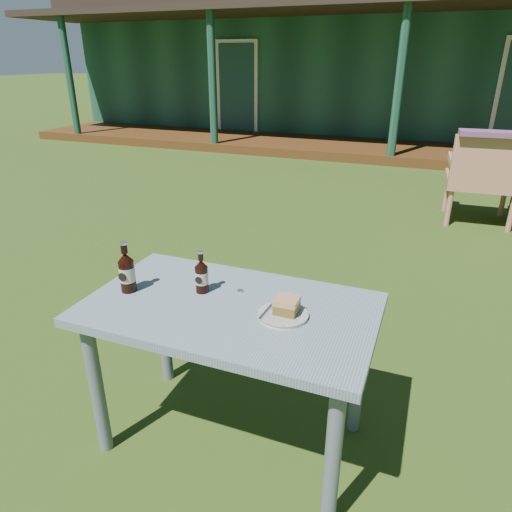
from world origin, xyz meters
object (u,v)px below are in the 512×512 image
at_px(cola_bottle_near, 202,276).
at_px(cola_bottle_far, 127,272).
at_px(armchair_left, 484,174).
at_px(plate, 283,314).
at_px(cafe_table, 230,326).
at_px(cake_slice, 287,305).

height_order(cola_bottle_near, cola_bottle_far, cola_bottle_far).
distance_m(cola_bottle_far, armchair_left, 4.15).
bearing_deg(plate, cola_bottle_near, 170.21).
distance_m(cafe_table, plate, 0.26).
bearing_deg(cafe_table, cola_bottle_near, 157.74).
relative_size(cola_bottle_near, armchair_left, 0.20).
bearing_deg(armchair_left, cafe_table, -107.75).
xyz_separation_m(cafe_table, armchair_left, (1.20, 3.75, -0.08)).
bearing_deg(armchair_left, plate, -104.45).
relative_size(plate, armchair_left, 0.21).
bearing_deg(cola_bottle_near, plate, -9.79).
xyz_separation_m(cafe_table, cola_bottle_near, (-0.16, 0.07, 0.18)).
relative_size(cafe_table, plate, 5.88).
height_order(cola_bottle_far, armchair_left, armchair_left).
xyz_separation_m(cake_slice, armchair_left, (0.96, 3.74, -0.23)).
relative_size(plate, cola_bottle_far, 0.89).
height_order(plate, cola_bottle_far, cola_bottle_far).
relative_size(plate, cola_bottle_near, 1.06).
distance_m(cake_slice, cola_bottle_near, 0.41).
height_order(cake_slice, cola_bottle_far, cola_bottle_far).
xyz_separation_m(cola_bottle_near, armchair_left, (1.36, 3.68, -0.26)).
bearing_deg(cola_bottle_far, plate, 3.51).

